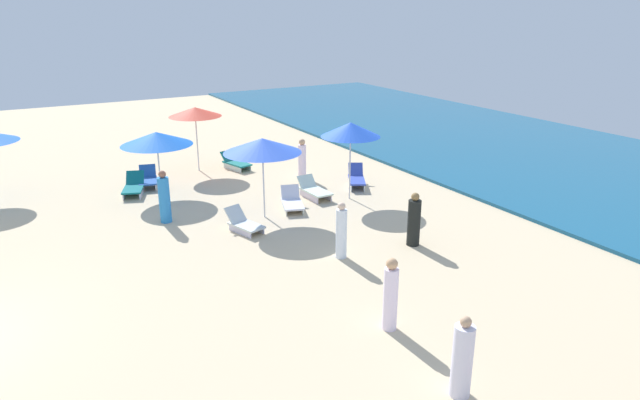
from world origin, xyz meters
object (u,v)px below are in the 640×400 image
Objects in this scene: lounge_chair_1_1 at (292,202)px; lounge_chair_4_0 at (134,187)px; umbrella_1 at (262,146)px; lounge_chair_0_1 at (314,190)px; lounge_chair_4_1 at (148,180)px; umbrella_2 at (195,112)px; beachgoer_2 at (341,232)px; beachgoer_3 at (391,296)px; lounge_chair_1_0 at (244,224)px; umbrella_4 at (156,138)px; beachgoer_4 at (462,360)px; umbrella_0 at (351,130)px; beachgoer_0 at (164,198)px; lounge_chair_2_0 at (235,163)px; beachgoer_5 at (302,159)px; beachgoer_1 at (414,221)px; lounge_chair_0_0 at (357,179)px.

lounge_chair_4_0 is at bearing 154.31° from lounge_chair_1_1.
umbrella_1 reaches higher than lounge_chair_4_0.
lounge_chair_0_1 is 6.40m from lounge_chair_4_1.
lounge_chair_4_1 reaches higher than lounge_chair_1_1.
umbrella_2 reaches higher than beachgoer_2.
beachgoer_3 is (3.57, -0.99, 0.03)m from beachgoer_2.
umbrella_4 is (-4.69, -1.28, 1.84)m from lounge_chair_1_0.
lounge_chair_4_0 is 1.01× the size of beachgoer_4.
lounge_chair_4_1 is at bearing 86.65° from lounge_chair_1_0.
beachgoer_2 reaches higher than lounge_chair_4_0.
lounge_chair_1_0 is 1.02× the size of lounge_chair_4_1.
lounge_chair_4_1 is (-4.19, -4.83, 0.01)m from lounge_chair_0_1.
umbrella_0 is at bearing -37.12° from lounge_chair_0_1.
umbrella_4 is 3.11m from beachgoer_0.
lounge_chair_1_1 is (-1.07, 2.17, -0.01)m from lounge_chair_1_0.
beachgoer_2 is at bearing -34.82° from umbrella_0.
umbrella_0 is 1.74× the size of lounge_chair_4_0.
beachgoer_4 is at bearing 136.89° from beachgoer_0.
lounge_chair_2_0 is 15.80m from beachgoer_4.
lounge_chair_4_0 is 1.00× the size of beachgoer_5.
umbrella_2 is at bearing 65.64° from lounge_chair_1_0.
beachgoer_4 is (5.67, -3.44, -0.00)m from beachgoer_1.
lounge_chair_4_1 is at bearing -62.32° from umbrella_2.
umbrella_0 reaches higher than beachgoer_2.
umbrella_1 is at bearing 22.58° from beachgoer_5.
lounge_chair_0_0 is 0.98× the size of beachgoer_2.
umbrella_2 is at bearing -82.37° from beachgoer_0.
lounge_chair_4_1 is 0.81× the size of beachgoer_0.
beachgoer_1 is 0.99× the size of beachgoer_5.
umbrella_1 is 2.50m from lounge_chair_1_0.
beachgoer_5 is (-2.21, 6.01, -0.03)m from beachgoer_0.
beachgoer_1 is at bearing -46.53° from lounge_chair_4_1.
umbrella_4 is (-2.57, -6.70, 1.80)m from lounge_chair_0_0.
lounge_chair_1_1 is at bearing -152.98° from lounge_chair_0_1.
lounge_chair_0_0 is at bearing -71.22° from lounge_chair_2_0.
lounge_chair_1_0 is 0.89× the size of lounge_chair_4_0.
beachgoer_5 is at bearing 9.81° from lounge_chair_4_0.
beachgoer_2 reaches higher than beachgoer_4.
beachgoer_5 is at bearing 27.80° from lounge_chair_1_0.
umbrella_1 is at bearing 21.01° from lounge_chair_1_0.
lounge_chair_1_1 is at bearing -24.42° from lounge_chair_4_0.
beachgoer_4 is 0.99× the size of beachgoer_5.
umbrella_0 reaches higher than beachgoer_4.
beachgoer_2 is (9.02, 3.01, 0.47)m from lounge_chair_4_1.
beachgoer_0 reaches higher than beachgoer_4.
lounge_chair_1_1 reaches higher than lounge_chair_2_0.
beachgoer_3 reaches higher than beachgoer_1.
lounge_chair_0_0 is 7.29m from beachgoer_0.
lounge_chair_4_1 is at bearing 64.98° from lounge_chair_4_0.
umbrella_0 is 6.39m from lounge_chair_2_0.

